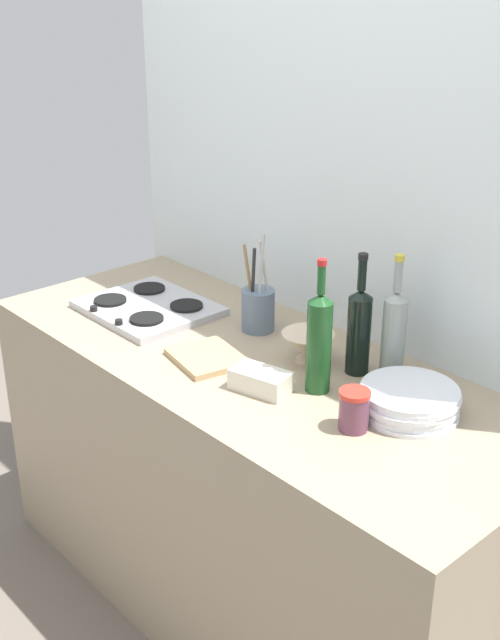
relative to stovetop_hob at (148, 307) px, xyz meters
The scene contains 13 objects.
ground_plane 1.03m from the stovetop_hob, ahead, with size 6.00×6.00×0.00m, color #6B6056.
counter_block 0.67m from the stovetop_hob, ahead, with size 1.80×0.70×0.90m, color tan.
backsplash_panel 0.65m from the stovetop_hob, 39.43° to the left, with size 1.90×0.06×2.23m, color silver.
stovetop_hob is the anchor object (origin of this frame).
plate_stack 0.99m from the stovetop_hob, ahead, with size 0.26×0.26×0.07m.
wine_bottle_leftmost 0.86m from the stovetop_hob, 15.45° to the left, with size 0.07×0.07×0.35m.
wine_bottle_mid_left 0.75m from the stovetop_hob, ahead, with size 0.07×0.07×0.37m.
wine_bottle_mid_right 0.77m from the stovetop_hob, 13.50° to the left, with size 0.07×0.07×0.35m.
mixing_bowl 0.62m from the stovetop_hob, 11.34° to the left, with size 0.15×0.15×0.09m.
butter_dish 0.65m from the stovetop_hob, ahead, with size 0.16×0.09×0.06m, color silver.
utensil_crock 0.39m from the stovetop_hob, 25.63° to the left, with size 0.10×0.10×0.31m.
condiment_jar_front 0.94m from the stovetop_hob, ahead, with size 0.08×0.08×0.10m.
cutting_board 0.42m from the stovetop_hob, 11.86° to the right, with size 0.21×0.18×0.02m, color tan.
Camera 1 is at (1.53, -1.39, 1.93)m, focal length 44.99 mm.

